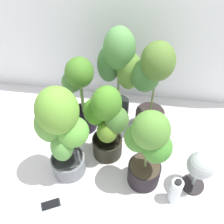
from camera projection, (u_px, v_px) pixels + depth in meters
name	position (u px, v px, depth m)	size (l,w,h in m)	color
ground_plane	(109.00, 160.00, 2.30)	(8.00, 8.00, 0.00)	silver
mylar_back_wall	(123.00, 2.00, 2.15)	(3.20, 0.01, 2.00)	silver
potted_plant_back_right	(152.00, 85.00, 2.17)	(0.43, 0.37, 0.93)	black
potted_plant_front_right	(148.00, 148.00, 1.86)	(0.40, 0.33, 0.77)	black
potted_plant_front_left	(61.00, 130.00, 1.86)	(0.47, 0.41, 0.89)	slate
potted_plant_back_center	(120.00, 68.00, 2.22)	(0.41, 0.27, 0.97)	black
potted_plant_back_left	(80.00, 93.00, 2.25)	(0.31, 0.27, 0.78)	black
potted_plant_center	(107.00, 122.00, 2.06)	(0.44, 0.34, 0.75)	black
cell_phone	(51.00, 204.00, 2.03)	(0.16, 0.13, 0.01)	black
floor_fan	(200.00, 167.00, 1.94)	(0.26, 0.26, 0.40)	black
nutrient_bottle	(175.00, 191.00, 1.97)	(0.09, 0.09, 0.27)	white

